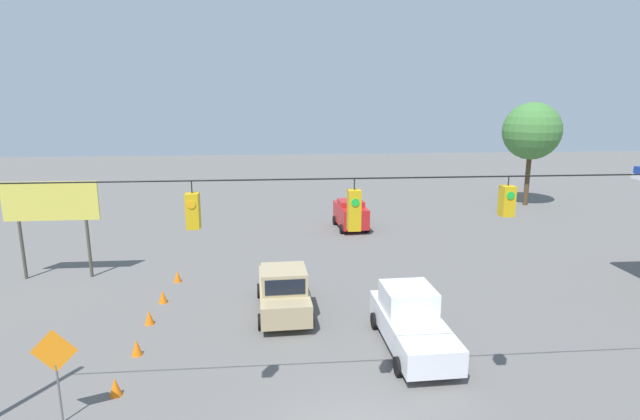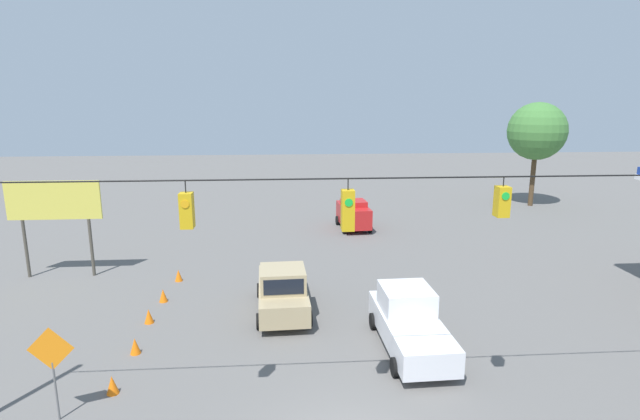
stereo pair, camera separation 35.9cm
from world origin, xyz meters
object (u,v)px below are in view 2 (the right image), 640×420
at_px(pickup_truck_white_crossing_near, 409,322).
at_px(traffic_cone_fourth, 163,295).
at_px(pickup_truck_tan_withflow_mid, 283,290).
at_px(traffic_cone_nearest, 112,385).
at_px(traffic_cone_third, 149,316).
at_px(traffic_cone_fifth, 179,275).
at_px(traffic_cone_second, 135,346).
at_px(roadside_billboard, 54,206).
at_px(work_zone_sign, 52,356).
at_px(sedan_red_oncoming_deep, 353,214).
at_px(tree_horizon_left, 537,132).
at_px(overhead_signal_span, 345,264).

xyz_separation_m(pickup_truck_white_crossing_near, traffic_cone_fourth, (10.00, -4.89, -0.68)).
height_order(pickup_truck_tan_withflow_mid, traffic_cone_nearest, pickup_truck_tan_withflow_mid).
relative_size(traffic_cone_third, traffic_cone_fifth, 1.00).
bearing_deg(traffic_cone_second, traffic_cone_fourth, -88.88).
relative_size(traffic_cone_fifth, roadside_billboard, 0.12).
height_order(traffic_cone_fourth, traffic_cone_fifth, same).
height_order(traffic_cone_second, roadside_billboard, roadside_billboard).
bearing_deg(traffic_cone_fifth, work_zone_sign, 84.03).
bearing_deg(sedan_red_oncoming_deep, pickup_truck_white_crossing_near, 88.99).
height_order(traffic_cone_nearest, traffic_cone_third, same).
xyz_separation_m(sedan_red_oncoming_deep, traffic_cone_fourth, (10.30, 12.19, -0.75)).
distance_m(pickup_truck_tan_withflow_mid, sedan_red_oncoming_deep, 14.53).
bearing_deg(work_zone_sign, sedan_red_oncoming_deep, -118.76).
bearing_deg(sedan_red_oncoming_deep, tree_horizon_left, -157.89).
bearing_deg(traffic_cone_second, traffic_cone_third, -86.24).
bearing_deg(sedan_red_oncoming_deep, roadside_billboard, 27.36).
xyz_separation_m(traffic_cone_fourth, traffic_cone_fifth, (-0.16, -2.60, 0.00)).
height_order(traffic_cone_second, traffic_cone_fourth, same).
xyz_separation_m(traffic_cone_fifth, roadside_billboard, (6.15, -1.15, 3.38)).
distance_m(overhead_signal_span, traffic_cone_third, 11.03).
bearing_deg(traffic_cone_third, work_zone_sign, 81.60).
bearing_deg(traffic_cone_fourth, work_zone_sign, 83.26).
bearing_deg(traffic_cone_second, traffic_cone_fifth, -90.51).
bearing_deg(work_zone_sign, tree_horizon_left, -135.31).
xyz_separation_m(overhead_signal_span, sedan_red_oncoming_deep, (-3.23, -21.46, -3.74)).
bearing_deg(pickup_truck_tan_withflow_mid, traffic_cone_fifth, -38.06).
relative_size(traffic_cone_nearest, tree_horizon_left, 0.07).
xyz_separation_m(pickup_truck_white_crossing_near, roadside_billboard, (15.99, -8.64, 2.71)).
xyz_separation_m(traffic_cone_fourth, work_zone_sign, (0.99, 8.39, 1.69)).
height_order(traffic_cone_fifth, work_zone_sign, work_zone_sign).
bearing_deg(traffic_cone_third, roadside_billboard, -45.04).
bearing_deg(traffic_cone_nearest, traffic_cone_fourth, -89.16).
xyz_separation_m(traffic_cone_third, traffic_cone_fourth, (-0.07, -2.17, 0.00)).
bearing_deg(roadside_billboard, traffic_cone_fourth, 147.94).
height_order(sedan_red_oncoming_deep, traffic_cone_second, sedan_red_oncoming_deep).
xyz_separation_m(pickup_truck_tan_withflow_mid, pickup_truck_white_crossing_near, (-4.63, 3.40, 0.00)).
distance_m(sedan_red_oncoming_deep, traffic_cone_nearest, 21.90).
distance_m(traffic_cone_nearest, roadside_billboard, 12.97).
distance_m(traffic_cone_second, traffic_cone_fourth, 4.69).
bearing_deg(traffic_cone_second, roadside_billboard, -54.23).
bearing_deg(pickup_truck_tan_withflow_mid, traffic_cone_fourth, -15.44).
height_order(traffic_cone_second, traffic_cone_fifth, same).
relative_size(pickup_truck_tan_withflow_mid, pickup_truck_white_crossing_near, 0.95).
relative_size(traffic_cone_fourth, work_zone_sign, 0.21).
xyz_separation_m(overhead_signal_span, tree_horizon_left, (-19.36, -28.02, 1.48)).
bearing_deg(sedan_red_oncoming_deep, work_zone_sign, 61.24).
height_order(pickup_truck_white_crossing_near, traffic_cone_second, pickup_truck_white_crossing_near).
bearing_deg(tree_horizon_left, traffic_cone_nearest, 44.56).
distance_m(pickup_truck_tan_withflow_mid, tree_horizon_left, 29.67).
xyz_separation_m(overhead_signal_span, traffic_cone_second, (6.98, -4.58, -4.49)).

